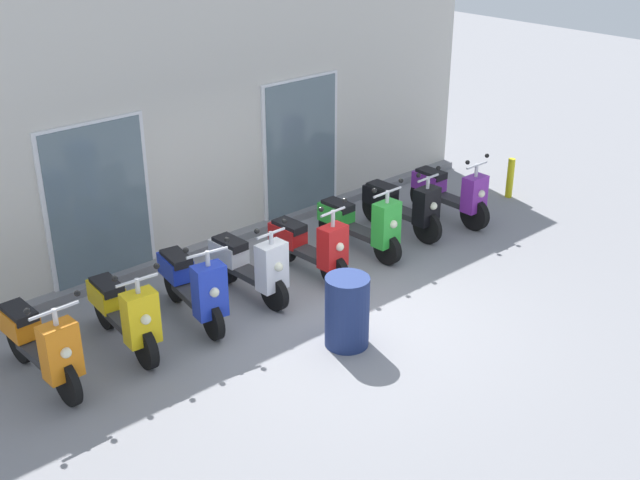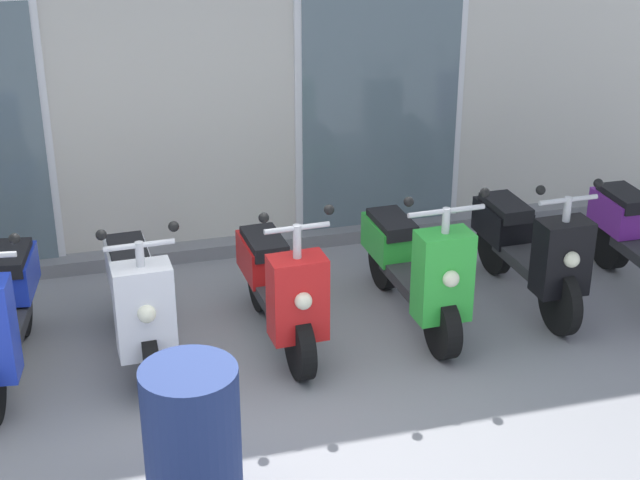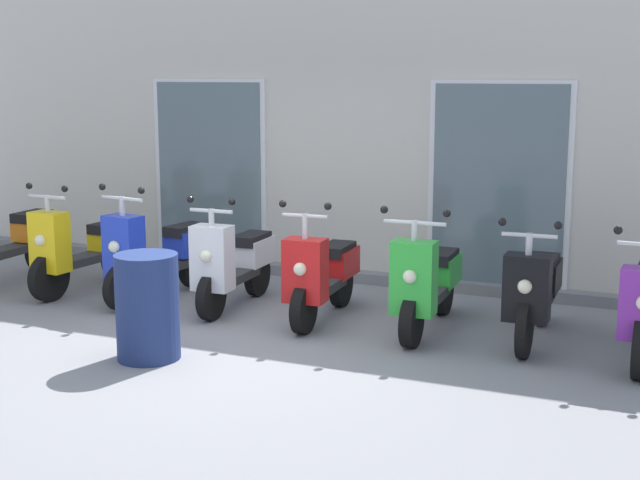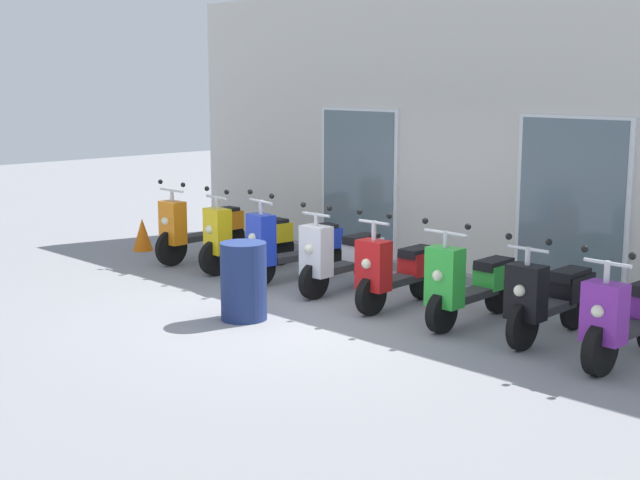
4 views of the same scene
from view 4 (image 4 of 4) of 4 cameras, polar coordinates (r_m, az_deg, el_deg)
The scene contains 12 objects.
ground_plane at distance 10.34m, azimuth -1.08°, elevation -4.98°, with size 40.00×40.00×0.00m, color gray.
storefront_facade at distance 12.24m, azimuth 9.17°, elevation 6.51°, with size 10.85×0.50×4.01m.
scooter_orange at distance 13.53m, azimuth -7.77°, elevation 0.80°, with size 0.61×1.67×1.26m.
scooter_yellow at distance 12.75m, azimuth -4.80°, elevation 0.12°, with size 0.57×1.62×1.24m.
scooter_blue at distance 12.02m, azimuth -1.86°, elevation -0.34°, with size 0.63×1.61×1.28m.
scooter_white at distance 11.40m, azimuth 1.30°, elevation -1.05°, with size 0.52×1.51×1.21m.
scooter_red at distance 10.72m, azimuth 5.01°, elevation -1.95°, with size 0.51×1.51×1.23m.
scooter_green at distance 10.12m, azimuth 9.66°, elevation -2.77°, with size 0.63×1.61×1.24m.
scooter_black at distance 9.66m, azimuth 14.59°, elevation -3.53°, with size 0.53×1.59×1.18m.
scooter_purple at distance 9.08m, azimuth 19.27°, elevation -4.71°, with size 0.54×1.59×1.20m.
trash_bin at distance 10.18m, azimuth -4.94°, elevation -2.66°, with size 0.53×0.53×0.90m, color navy.
traffic_cone at distance 14.53m, azimuth -11.37°, elevation 0.36°, with size 0.32×0.32×0.52m, color orange.
Camera 4 is at (7.25, -6.84, 2.74)m, focal length 49.65 mm.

